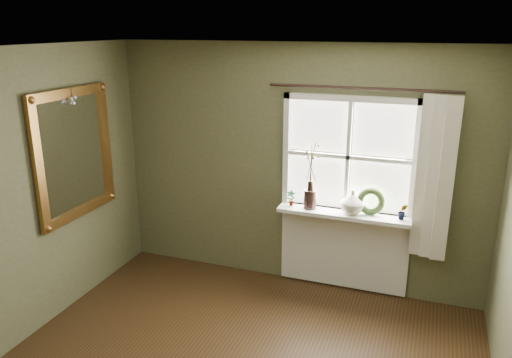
{
  "coord_description": "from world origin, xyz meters",
  "views": [
    {
      "loc": [
        1.34,
        -2.68,
        2.77
      ],
      "look_at": [
        -0.2,
        1.55,
        1.36
      ],
      "focal_mm": 35.0,
      "sensor_mm": 36.0,
      "label": 1
    }
  ],
  "objects": [
    {
      "name": "cream_vase",
      "position": [
        0.63,
        2.12,
        1.04
      ],
      "size": [
        0.25,
        0.25,
        0.25
      ],
      "primitive_type": "imported",
      "rotation": [
        0.0,
        0.0,
        0.05
      ],
      "color": "beige",
      "rests_on": "window_sill"
    },
    {
      "name": "wreath",
      "position": [
        0.81,
        2.16,
        1.03
      ],
      "size": [
        0.29,
        0.16,
        0.29
      ],
      "primitive_type": "torus",
      "rotation": [
        1.36,
        0.0,
        0.11
      ],
      "color": "#334920",
      "rests_on": "window_sill"
    },
    {
      "name": "potted_plant_right",
      "position": [
        1.13,
        2.12,
        1.0
      ],
      "size": [
        0.1,
        0.08,
        0.17
      ],
      "primitive_type": "imported",
      "rotation": [
        0.0,
        0.0,
        0.06
      ],
      "color": "#334920",
      "rests_on": "window_sill"
    },
    {
      "name": "gilt_mirror",
      "position": [
        -1.96,
        1.18,
        1.55
      ],
      "size": [
        0.1,
        1.08,
        1.29
      ],
      "color": "white",
      "rests_on": "wall_left"
    },
    {
      "name": "wall_back",
      "position": [
        0.0,
        2.3,
        1.3
      ],
      "size": [
        4.0,
        0.1,
        2.6
      ],
      "primitive_type": "cube",
      "color": "brown",
      "rests_on": "ground"
    },
    {
      "name": "window_apron",
      "position": [
        0.55,
        2.23,
        0.46
      ],
      "size": [
        1.36,
        0.04,
        0.88
      ],
      "primitive_type": "cube",
      "color": "white",
      "rests_on": "ground"
    },
    {
      "name": "window_sill",
      "position": [
        0.55,
        2.12,
        0.9
      ],
      "size": [
        1.36,
        0.26,
        0.04
      ],
      "primitive_type": "cube",
      "color": "white",
      "rests_on": "wall_back"
    },
    {
      "name": "ceiling",
      "position": [
        0.0,
        0.0,
        2.6
      ],
      "size": [
        4.5,
        4.5,
        0.0
      ],
      "primitive_type": "plane",
      "color": "silver",
      "rests_on": "ground"
    },
    {
      "name": "curtain",
      "position": [
        1.39,
        2.13,
        1.37
      ],
      "size": [
        0.36,
        0.12,
        1.59
      ],
      "primitive_type": "cube",
      "color": "silver",
      "rests_on": "wall_back"
    },
    {
      "name": "potted_plant_left",
      "position": [
        -0.01,
        2.12,
        1.01
      ],
      "size": [
        0.1,
        0.08,
        0.17
      ],
      "primitive_type": "imported",
      "rotation": [
        0.0,
        0.0,
        0.2
      ],
      "color": "#334920",
      "rests_on": "window_sill"
    },
    {
      "name": "dark_jug",
      "position": [
        0.2,
        2.12,
        1.02
      ],
      "size": [
        0.15,
        0.15,
        0.2
      ],
      "primitive_type": "cylinder",
      "rotation": [
        0.0,
        0.0,
        0.08
      ],
      "color": "black",
      "rests_on": "window_sill"
    },
    {
      "name": "window_frame",
      "position": [
        0.55,
        2.23,
        1.48
      ],
      "size": [
        1.36,
        0.06,
        1.24
      ],
      "color": "white",
      "rests_on": "wall_back"
    },
    {
      "name": "curtain_rod",
      "position": [
        0.65,
        2.17,
        2.18
      ],
      "size": [
        1.84,
        0.03,
        0.03
      ],
      "primitive_type": "cylinder",
      "rotation": [
        0.0,
        1.57,
        0.0
      ],
      "color": "black",
      "rests_on": "wall_back"
    }
  ]
}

